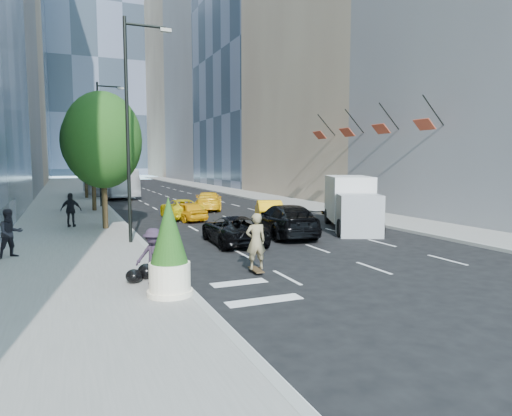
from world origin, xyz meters
name	(u,v)px	position (x,y,z in m)	size (l,w,h in m)	color
ground	(297,250)	(0.00, 0.00, 0.00)	(160.00, 160.00, 0.00)	black
sidewalk_left	(68,200)	(-9.00, 30.00, 0.07)	(6.00, 120.00, 0.15)	slate
sidewalk_right	(251,195)	(10.00, 30.00, 0.07)	(4.00, 120.00, 0.15)	slate
tower_right_mid	(224,20)	(22.00, 74.00, 32.50)	(20.00, 24.00, 65.00)	slate
tower_right_far	(194,77)	(22.00, 98.00, 25.00)	(20.00, 24.00, 50.00)	#836D5A
tower_distant	(94,11)	(0.00, 120.00, 45.00)	(40.00, 20.00, 90.00)	#2B3542
lamp_near	(131,117)	(-6.32, 4.00, 5.81)	(2.13, 0.22, 10.00)	black
lamp_far	(101,137)	(-6.32, 22.00, 5.81)	(2.13, 0.22, 10.00)	black
tree_near	(103,140)	(-7.20, 9.00, 4.97)	(4.20, 4.20, 7.46)	#2F2112
tree_mid	(92,141)	(-7.20, 19.00, 5.32)	(4.50, 4.50, 7.99)	#2F2112
tree_far	(85,153)	(-7.20, 32.00, 4.62)	(3.90, 3.90, 6.92)	#2F2112
traffic_signal	(90,158)	(-6.40, 40.00, 4.23)	(2.48, 0.53, 5.20)	black
facade_flags	(365,128)	(10.64, 10.00, 6.18)	(1.85, 13.30, 2.05)	black
skateboarder	(256,245)	(-3.20, -3.00, 0.97)	(0.71, 0.47, 1.95)	olive
black_sedan_lincoln	(233,230)	(-2.00, 2.59, 0.66)	(2.17, 4.72, 1.31)	black
black_sedan_mercedes	(285,220)	(1.20, 3.61, 0.82)	(2.30, 5.66, 1.64)	black
taxi_a	(186,211)	(-2.00, 11.50, 0.63)	(1.48, 3.69, 1.26)	orange
taxi_b	(269,211)	(2.70, 9.00, 0.70)	(1.48, 4.25, 1.40)	#FFB40D
taxi_c	(181,209)	(-2.00, 13.00, 0.64)	(2.13, 4.63, 1.29)	#DCC40B
taxi_d	(209,201)	(1.20, 17.14, 0.72)	(2.01, 4.95, 1.44)	yellow
city_bus	(109,182)	(-4.80, 33.81, 1.66)	(2.79, 11.94, 3.33)	white
box_truck	(351,203)	(5.67, 4.26, 1.52)	(4.57, 6.59, 2.98)	silver
pedestrian_a	(10,233)	(-11.20, 2.38, 1.09)	(0.91, 0.71, 1.88)	black
pedestrian_b	(71,210)	(-8.93, 10.24, 1.11)	(1.13, 0.47, 1.93)	black
pedestrian_c	(153,256)	(-6.80, -3.58, 1.00)	(1.10, 0.63, 1.70)	#2C2132
trash_can	(165,272)	(-6.60, -4.31, 0.65)	(0.66, 0.66, 1.00)	black
planter_shrub	(169,249)	(-6.60, -4.94, 1.45)	(1.14, 1.14, 2.74)	beige
garbage_bags	(142,273)	(-7.09, -3.05, 0.38)	(0.98, 0.94, 0.48)	black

